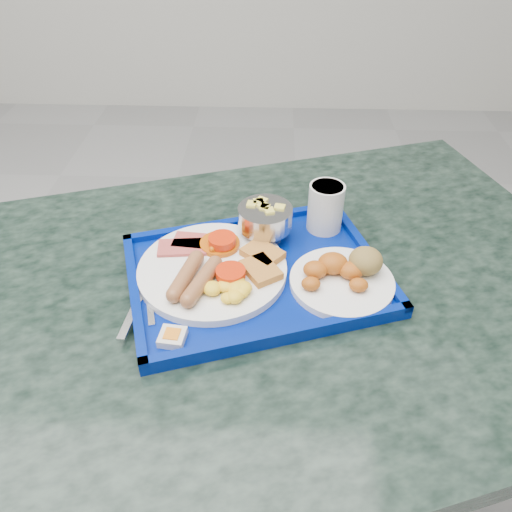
{
  "coord_description": "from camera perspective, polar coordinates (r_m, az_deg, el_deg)",
  "views": [
    {
      "loc": [
        0.53,
        -0.42,
        1.43
      ],
      "look_at": [
        0.51,
        0.26,
        0.87
      ],
      "focal_mm": 35.0,
      "sensor_mm": 36.0,
      "label": 1
    }
  ],
  "objects": [
    {
      "name": "jam_packet",
      "position": [
        0.8,
        -9.53,
        -9.11
      ],
      "size": [
        0.04,
        0.04,
        0.02
      ],
      "rotation": [
        0.0,
        0.0,
        -0.11
      ],
      "color": "silver",
      "rests_on": "tray"
    },
    {
      "name": "fruit_bowl",
      "position": [
        0.97,
        1.04,
        4.37
      ],
      "size": [
        0.11,
        0.11,
        0.07
      ],
      "color": "#B7B7B9",
      "rests_on": "tray"
    },
    {
      "name": "bread_plate",
      "position": [
        0.89,
        10.07,
        -2.08
      ],
      "size": [
        0.18,
        0.18,
        0.06
      ],
      "rotation": [
        0.0,
        0.0,
        0.36
      ],
      "color": "white",
      "rests_on": "tray"
    },
    {
      "name": "tray",
      "position": [
        0.92,
        0.0,
        -2.23
      ],
      "size": [
        0.53,
        0.45,
        0.03
      ],
      "rotation": [
        0.0,
        0.0,
        0.31
      ],
      "color": "navy",
      "rests_on": "table"
    },
    {
      "name": "spoon",
      "position": [
        0.92,
        -10.34,
        -1.9
      ],
      "size": [
        0.07,
        0.18,
        0.01
      ],
      "rotation": [
        0.0,
        0.0,
        0.27
      ],
      "color": "#B7B7B9",
      "rests_on": "tray"
    },
    {
      "name": "main_plate",
      "position": [
        0.9,
        -4.61,
        -1.47
      ],
      "size": [
        0.27,
        0.27,
        0.04
      ],
      "rotation": [
        0.0,
        0.0,
        -0.4
      ],
      "color": "white",
      "rests_on": "tray"
    },
    {
      "name": "table",
      "position": [
        1.06,
        0.3,
        -12.05
      ],
      "size": [
        1.51,
        1.23,
        0.81
      ],
      "rotation": [
        0.0,
        0.0,
        0.32
      ],
      "color": "gray",
      "rests_on": "floor"
    },
    {
      "name": "knife",
      "position": [
        0.88,
        -13.22,
        -4.77
      ],
      "size": [
        0.03,
        0.19,
        0.0
      ],
      "primitive_type": "cube",
      "rotation": [
        0.0,
        0.0,
        -0.1
      ],
      "color": "#B7B7B9",
      "rests_on": "tray"
    },
    {
      "name": "juice_cup",
      "position": [
        1.0,
        7.96,
        5.69
      ],
      "size": [
        0.07,
        0.07,
        0.1
      ],
      "color": "silver",
      "rests_on": "tray"
    }
  ]
}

